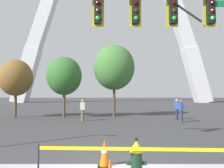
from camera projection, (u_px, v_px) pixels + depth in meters
ground_plane at (105, 165)px, 6.41m from camera, size 240.00×240.00×0.00m
fire_hydrant at (135, 161)px, 5.23m from camera, size 0.46×0.48×0.99m
caution_tape_barrier at (140, 158)px, 5.01m from camera, size 4.59×0.28×0.87m
traffic_cone_mid_sidewalk at (103, 153)px, 6.32m from camera, size 0.36×0.36×0.73m
traffic_signal_gantry at (184, 29)px, 8.50m from camera, size 7.82×0.44×6.00m
monument_arch at (110, 19)px, 54.59m from camera, size 46.61×3.29×46.10m
tree_far_left at (15, 78)px, 19.52m from camera, size 2.83×2.83×4.95m
tree_left_mid at (63, 76)px, 19.40m from camera, size 2.95×2.95×5.16m
tree_center_left at (113, 67)px, 20.35m from camera, size 3.64×3.64×6.36m
pedestrian_walking_left at (176, 109)px, 17.95m from camera, size 0.39×0.35×1.59m
pedestrian_standing_center at (180, 111)px, 16.15m from camera, size 0.27×0.37×1.59m
pedestrian_walking_right at (82, 110)px, 16.89m from camera, size 0.34×0.22×1.59m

